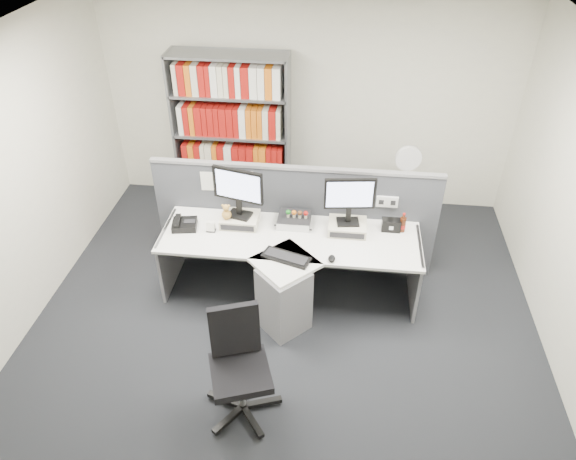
# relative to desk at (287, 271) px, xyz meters

# --- Properties ---
(ground) EXTENTS (5.50, 5.50, 0.00)m
(ground) POSITION_rel_desk_xyz_m (0.00, -0.60, -0.46)
(ground) COLOR #24262B
(ground) RESTS_ON ground
(room_shell) EXTENTS (5.04, 5.54, 2.72)m
(room_shell) POSITION_rel_desk_xyz_m (0.00, -0.60, 1.33)
(room_shell) COLOR silver
(room_shell) RESTS_ON ground
(partition) EXTENTS (3.00, 0.08, 1.27)m
(partition) POSITION_rel_desk_xyz_m (0.00, 0.65, 0.19)
(partition) COLOR #44464D
(partition) RESTS_ON ground
(desk) EXTENTS (2.60, 1.20, 0.72)m
(desk) POSITION_rel_desk_xyz_m (0.00, 0.00, 0.00)
(desk) COLOR white
(desk) RESTS_ON ground
(monitor_riser_left) EXTENTS (0.38, 0.31, 0.10)m
(monitor_riser_left) POSITION_rel_desk_xyz_m (-0.54, 0.38, 0.31)
(monitor_riser_left) COLOR beige
(monitor_riser_left) RESTS_ON desk
(monitor_riser_right) EXTENTS (0.38, 0.31, 0.10)m
(monitor_riser_right) POSITION_rel_desk_xyz_m (0.56, 0.38, 0.31)
(monitor_riser_right) COLOR beige
(monitor_riser_right) RESTS_ON desk
(monitor_left) EXTENTS (0.52, 0.22, 0.54)m
(monitor_left) POSITION_rel_desk_xyz_m (-0.54, 0.38, 0.68)
(monitor_left) COLOR black
(monitor_left) RESTS_ON monitor_riser_left
(monitor_right) EXTENTS (0.50, 0.19, 0.51)m
(monitor_right) POSITION_rel_desk_xyz_m (0.56, 0.38, 0.67)
(monitor_right) COLOR black
(monitor_right) RESTS_ON monitor_riser_right
(desktop_pc) EXTENTS (0.33, 0.30, 0.09)m
(desktop_pc) POSITION_rel_desk_xyz_m (0.02, 0.45, 0.31)
(desktop_pc) COLOR black
(desktop_pc) RESTS_ON desk
(figurines) EXTENTS (0.23, 0.05, 0.09)m
(figurines) POSITION_rel_desk_xyz_m (0.05, 0.43, 0.40)
(figurines) COLOR beige
(figurines) RESTS_ON desktop_pc
(keyboard) EXTENTS (0.49, 0.31, 0.03)m
(keyboard) POSITION_rel_desk_xyz_m (0.00, -0.13, 0.28)
(keyboard) COLOR black
(keyboard) RESTS_ON desk
(mouse) EXTENTS (0.07, 0.11, 0.04)m
(mouse) POSITION_rel_desk_xyz_m (0.43, -0.11, 0.28)
(mouse) COLOR black
(mouse) RESTS_ON desk
(desk_phone) EXTENTS (0.28, 0.26, 0.11)m
(desk_phone) POSITION_rel_desk_xyz_m (-1.09, 0.25, 0.30)
(desk_phone) COLOR black
(desk_phone) RESTS_ON desk
(desk_calendar) EXTENTS (0.09, 0.07, 0.11)m
(desk_calendar) POSITION_rel_desk_xyz_m (-0.80, 0.22, 0.31)
(desk_calendar) COLOR black
(desk_calendar) RESTS_ON desk
(plush_toy) EXTENTS (0.10, 0.10, 0.17)m
(plush_toy) POSITION_rel_desk_xyz_m (-0.66, 0.32, 0.44)
(plush_toy) COLOR #BD8F3F
(plush_toy) RESTS_ON monitor_riser_left
(speaker) EXTENTS (0.19, 0.11, 0.13)m
(speaker) POSITION_rel_desk_xyz_m (1.00, 0.45, 0.33)
(speaker) COLOR black
(speaker) RESTS_ON desk
(cola_bottle) EXTENTS (0.07, 0.07, 0.21)m
(cola_bottle) POSITION_rel_desk_xyz_m (1.11, 0.45, 0.34)
(cola_bottle) COLOR #3F190A
(cola_bottle) RESTS_ON desk
(shelving_unit) EXTENTS (1.41, 0.40, 2.00)m
(shelving_unit) POSITION_rel_desk_xyz_m (-0.90, 1.85, 0.52)
(shelving_unit) COLOR slate
(shelving_unit) RESTS_ON ground
(filing_cabinet) EXTENTS (0.45, 0.61, 0.70)m
(filing_cabinet) POSITION_rel_desk_xyz_m (1.20, 1.40, -0.11)
(filing_cabinet) COLOR slate
(filing_cabinet) RESTS_ON ground
(desk_fan) EXTENTS (0.30, 0.18, 0.50)m
(desk_fan) POSITION_rel_desk_xyz_m (1.20, 1.40, 0.56)
(desk_fan) COLOR white
(desk_fan) RESTS_ON filing_cabinet
(office_chair) EXTENTS (0.65, 0.63, 0.98)m
(office_chair) POSITION_rel_desk_xyz_m (-0.25, -1.24, 0.07)
(office_chair) COLOR silver
(office_chair) RESTS_ON ground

